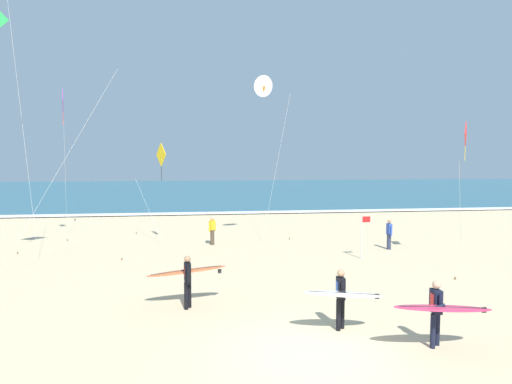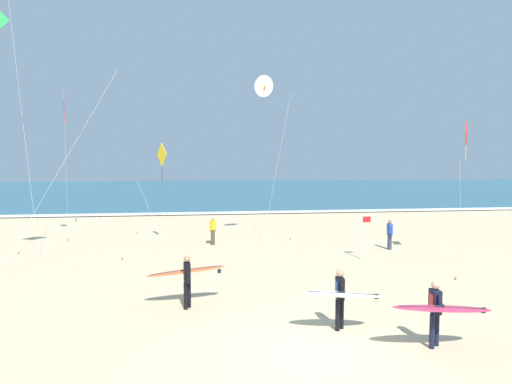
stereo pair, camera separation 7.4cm
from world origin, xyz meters
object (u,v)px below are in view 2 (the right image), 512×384
object	(u,v)px
surfer_third	(439,309)
bystander_yellow_top	(213,230)
surfer_lead	(341,295)
bystander_blue_top	(390,234)
kite_diamond_violet_distant	(64,104)
kite_diamond_scarlet_close	(466,138)
surfer_trailing	(187,275)
kite_diamond_golden_near	(161,157)
lifeguard_flag	(363,233)
kite_delta_ivory_high	(264,87)

from	to	relation	value
surfer_third	bystander_yellow_top	xyz separation A→B (m)	(-5.14, 14.38, -0.24)
surfer_lead	bystander_blue_top	distance (m)	12.11
kite_diamond_violet_distant	kite_diamond_scarlet_close	bearing A→B (deg)	-27.45
surfer_third	kite_diamond_violet_distant	xyz separation A→B (m)	(-14.25, 19.23, 7.17)
surfer_lead	kite_diamond_violet_distant	size ratio (longest dim) A/B	0.24
surfer_trailing	bystander_blue_top	world-z (taller)	surfer_trailing
bystander_yellow_top	bystander_blue_top	distance (m)	9.57
surfer_lead	kite_diamond_golden_near	size ratio (longest dim) A/B	0.39
bystander_blue_top	bystander_yellow_top	bearing A→B (deg)	164.82
surfer_lead	lifeguard_flag	bearing A→B (deg)	65.38
kite_diamond_golden_near	lifeguard_flag	size ratio (longest dim) A/B	2.70
kite_diamond_golden_near	lifeguard_flag	world-z (taller)	kite_diamond_golden_near
kite_diamond_scarlet_close	bystander_blue_top	world-z (taller)	kite_diamond_scarlet_close
surfer_third	kite_diamond_violet_distant	world-z (taller)	kite_diamond_violet_distant
bystander_yellow_top	lifeguard_flag	world-z (taller)	lifeguard_flag
surfer_lead	lifeguard_flag	size ratio (longest dim) A/B	1.06
kite_diamond_golden_near	kite_diamond_scarlet_close	distance (m)	15.46
kite_diamond_golden_near	kite_diamond_scarlet_close	world-z (taller)	kite_diamond_scarlet_close
kite_delta_ivory_high	bystander_blue_top	distance (m)	10.60
surfer_lead	kite_diamond_golden_near	distance (m)	15.23
surfer_trailing	lifeguard_flag	world-z (taller)	lifeguard_flag
kite_diamond_scarlet_close	bystander_yellow_top	world-z (taller)	kite_diamond_scarlet_close
surfer_lead	kite_delta_ivory_high	world-z (taller)	kite_delta_ivory_high
surfer_trailing	kite_delta_ivory_high	distance (m)	13.76
surfer_trailing	bystander_blue_top	bearing A→B (deg)	36.76
kite_delta_ivory_high	kite_diamond_violet_distant	distance (m)	12.84
kite_diamond_scarlet_close	bystander_yellow_top	distance (m)	13.58
surfer_trailing	surfer_lead	bearing A→B (deg)	-32.14
kite_diamond_scarlet_close	bystander_yellow_top	bearing A→B (deg)	153.01
kite_delta_ivory_high	kite_diamond_scarlet_close	size ratio (longest dim) A/B	1.46
kite_delta_ivory_high	kite_diamond_scarlet_close	xyz separation A→B (m)	(8.39, -6.09, -3.11)
lifeguard_flag	kite_diamond_violet_distant	bearing A→B (deg)	150.13
kite_delta_ivory_high	bystander_yellow_top	xyz separation A→B (m)	(-2.90, -0.34, -8.01)
kite_delta_ivory_high	lifeguard_flag	bearing A→B (deg)	-49.07
surfer_third	bystander_yellow_top	distance (m)	15.27
surfer_trailing	surfer_third	distance (m)	7.52
surfer_lead	surfer_third	distance (m)	2.48
bystander_blue_top	lifeguard_flag	world-z (taller)	lifeguard_flag
kite_diamond_violet_distant	bystander_blue_top	world-z (taller)	kite_diamond_violet_distant
surfer_trailing	kite_delta_ivory_high	xyz separation A→B (m)	(4.06, 10.61, 7.77)
kite_diamond_golden_near	kite_diamond_violet_distant	xyz separation A→B (m)	(-6.30, 4.31, 3.35)
kite_delta_ivory_high	bystander_blue_top	xyz separation A→B (m)	(6.34, -2.85, -8.01)
surfer_lead	surfer_trailing	size ratio (longest dim) A/B	0.84
surfer_third	bystander_blue_top	xyz separation A→B (m)	(4.10, 11.88, -0.24)
surfer_trailing	kite_diamond_golden_near	distance (m)	11.59
surfer_third	kite_delta_ivory_high	distance (m)	16.80
kite_delta_ivory_high	kite_diamond_violet_distant	size ratio (longest dim) A/B	1.03
surfer_trailing	kite_diamond_scarlet_close	bearing A→B (deg)	19.97
kite_delta_ivory_high	kite_diamond_violet_distant	world-z (taller)	kite_delta_ivory_high
surfer_third	kite_delta_ivory_high	size ratio (longest dim) A/B	0.27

